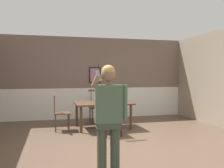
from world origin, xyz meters
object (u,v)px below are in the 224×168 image
(dining_table, at_px, (103,105))
(chair_by_doorway, at_px, (61,113))
(chair_near_window, at_px, (112,116))
(person_figure, at_px, (109,113))
(chair_at_table_head, at_px, (96,107))

(dining_table, distance_m, chair_by_doorway, 1.18)
(chair_near_window, xyz_separation_m, person_figure, (-0.61, -2.28, 0.45))
(chair_near_window, distance_m, chair_at_table_head, 1.84)
(chair_by_doorway, bearing_deg, chair_at_table_head, 130.95)
(chair_by_doorway, xyz_separation_m, chair_at_table_head, (1.14, 0.95, 0.01))
(dining_table, height_order, chair_by_doorway, chair_by_doorway)
(dining_table, xyz_separation_m, chair_at_table_head, (-0.03, 0.92, -0.15))
(person_figure, bearing_deg, chair_near_window, -99.23)
(chair_by_doorway, bearing_deg, person_figure, 11.37)
(chair_near_window, bearing_deg, chair_at_table_head, 86.78)
(chair_at_table_head, height_order, person_figure, person_figure)
(chair_near_window, relative_size, person_figure, 0.61)
(chair_at_table_head, bearing_deg, chair_near_window, 88.67)
(chair_by_doorway, bearing_deg, dining_table, 92.61)
(dining_table, distance_m, chair_near_window, 0.93)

